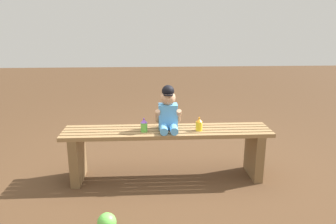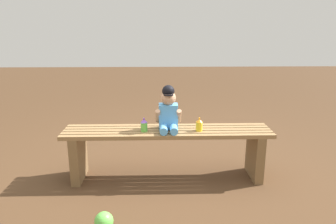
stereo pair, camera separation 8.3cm
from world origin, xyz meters
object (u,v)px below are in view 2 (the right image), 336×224
(child_figure, at_px, (168,110))
(sippy_cup_left, at_px, (144,125))
(park_bench, at_px, (167,145))
(sippy_cup_right, at_px, (199,125))
(toy_ball, at_px, (104,221))

(child_figure, relative_size, sippy_cup_left, 3.26)
(park_bench, relative_size, sippy_cup_left, 15.20)
(park_bench, xyz_separation_m, child_figure, (0.01, 0.02, 0.33))
(child_figure, bearing_deg, sippy_cup_right, -11.71)
(child_figure, relative_size, sippy_cup_right, 3.26)
(sippy_cup_left, bearing_deg, sippy_cup_right, 0.00)
(park_bench, xyz_separation_m, sippy_cup_left, (-0.21, -0.04, 0.21))
(child_figure, distance_m, toy_ball, 1.10)
(sippy_cup_left, xyz_separation_m, sippy_cup_right, (0.49, 0.00, 0.00))
(sippy_cup_right, distance_m, toy_ball, 1.16)
(park_bench, distance_m, sippy_cup_left, 0.30)
(sippy_cup_left, relative_size, toy_ball, 0.92)
(toy_ball, bearing_deg, child_figure, 59.38)
(park_bench, height_order, child_figure, child_figure)
(sippy_cup_left, height_order, toy_ball, sippy_cup_left)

